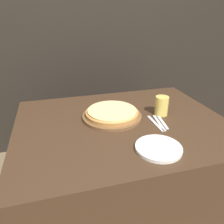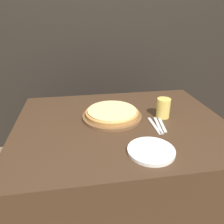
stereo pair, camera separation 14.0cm
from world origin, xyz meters
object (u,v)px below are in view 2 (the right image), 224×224
at_px(pizza_on_board, 112,114).
at_px(spoon, 162,125).
at_px(dinner_plate, 151,151).
at_px(fork, 154,125).
at_px(dinner_knife, 158,125).
at_px(beer_glass, 163,107).

bearing_deg(pizza_on_board, spoon, -28.12).
relative_size(dinner_plate, fork, 1.13).
bearing_deg(dinner_knife, beer_glass, 58.13).
height_order(fork, spoon, same).
relative_size(beer_glass, fork, 0.61).
bearing_deg(fork, pizza_on_board, 147.02).
xyz_separation_m(beer_glass, dinner_knife, (-0.07, -0.11, -0.07)).
height_order(fork, dinner_knife, same).
relative_size(beer_glass, spoon, 0.72).
xyz_separation_m(pizza_on_board, dinner_knife, (0.26, -0.15, -0.02)).
distance_m(beer_glass, dinner_plate, 0.42).
bearing_deg(pizza_on_board, dinner_knife, -30.38).
height_order(pizza_on_board, beer_glass, beer_glass).
xyz_separation_m(dinner_plate, dinner_knife, (0.13, 0.26, -0.01)).
height_order(dinner_plate, spoon, dinner_plate).
relative_size(beer_glass, dinner_knife, 0.61).
bearing_deg(dinner_knife, fork, -180.00).
distance_m(beer_glass, fork, 0.16).
relative_size(dinner_knife, spoon, 1.17).
xyz_separation_m(dinner_plate, fork, (0.11, 0.26, -0.01)).
bearing_deg(pizza_on_board, beer_glass, -7.44).
distance_m(pizza_on_board, spoon, 0.32).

